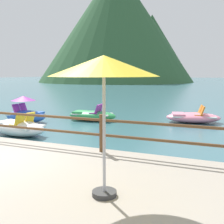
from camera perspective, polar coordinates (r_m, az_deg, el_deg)
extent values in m
plane|color=#3D6B75|center=(45.08, 15.95, 4.66)|extent=(200.00, 200.00, 0.00)
cylinder|color=brown|center=(7.05, -2.11, -4.31)|extent=(0.12, 0.12, 0.95)
cylinder|color=brown|center=(8.26, -17.29, -0.50)|extent=(23.80, 0.07, 0.07)
cylinder|color=brown|center=(8.32, -17.18, -3.09)|extent=(23.80, 0.07, 0.07)
cylinder|color=#B2B2B7|center=(4.42, -1.61, -4.76)|extent=(0.05, 0.05, 2.00)
cone|color=yellow|center=(4.32, -1.67, 9.37)|extent=(1.70, 1.70, 0.32)
cylinder|color=#333333|center=(4.73, -1.57, -16.18)|extent=(0.40, 0.40, 0.08)
ellipsoid|color=white|center=(11.28, -18.44, -3.10)|extent=(2.54, 1.50, 0.57)
cube|color=silver|center=(11.26, -18.46, -2.60)|extent=(1.99, 1.22, 0.06)
cube|color=yellow|center=(11.27, -16.95, -2.16)|extent=(0.45, 0.45, 0.08)
cube|color=yellow|center=(11.11, -16.36, -1.13)|extent=(0.26, 0.42, 0.43)
cube|color=yellow|center=(10.96, -18.78, -2.52)|extent=(0.45, 0.45, 0.08)
cube|color=yellow|center=(10.79, -18.20, -1.47)|extent=(0.26, 0.42, 0.43)
cube|color=white|center=(11.75, -20.62, -1.97)|extent=(0.63, 0.90, 0.12)
ellipsoid|color=blue|center=(14.15, -17.12, -0.84)|extent=(2.12, 1.23, 0.58)
cube|color=silver|center=(14.13, -17.14, -0.43)|extent=(1.66, 1.01, 0.06)
cube|color=purple|center=(14.04, -18.27, -0.25)|extent=(0.40, 0.40, 0.08)
cube|color=purple|center=(14.13, -18.87, 0.67)|extent=(0.21, 0.40, 0.43)
cube|color=purple|center=(14.41, -17.03, 0.01)|extent=(0.40, 0.40, 0.08)
cube|color=purple|center=(14.49, -17.62, 0.90)|extent=(0.21, 0.40, 0.43)
cube|color=blue|center=(13.77, -15.27, -0.32)|extent=(0.47, 0.85, 0.12)
cone|color=purple|center=(14.11, -17.60, 2.68)|extent=(1.16, 1.16, 0.22)
ellipsoid|color=green|center=(14.10, -4.03, -0.72)|extent=(2.54, 1.35, 0.49)
cube|color=silver|center=(14.09, -4.03, -0.38)|extent=(1.99, 1.10, 0.06)
cube|color=purple|center=(14.23, -3.01, -0.01)|extent=(0.43, 0.43, 0.08)
cube|color=purple|center=(14.13, -2.33, 0.85)|extent=(0.24, 0.42, 0.43)
cube|color=purple|center=(13.81, -3.67, -0.26)|extent=(0.43, 0.43, 0.08)
cube|color=purple|center=(13.71, -2.97, 0.62)|extent=(0.24, 0.42, 0.43)
cube|color=green|center=(14.34, -6.54, -0.02)|extent=(0.61, 0.84, 0.12)
ellipsoid|color=pink|center=(14.04, 16.16, -1.10)|extent=(2.79, 1.92, 0.47)
cube|color=silver|center=(14.02, 16.17, -0.77)|extent=(2.19, 1.55, 0.06)
cube|color=orange|center=(14.31, 16.80, -0.34)|extent=(0.48, 0.48, 0.08)
cube|color=orange|center=(14.30, 17.55, 0.52)|extent=(0.30, 0.44, 0.43)
cube|color=orange|center=(13.78, 17.11, -0.66)|extent=(0.48, 0.48, 0.08)
cube|color=orange|center=(13.77, 17.89, 0.23)|extent=(0.30, 0.44, 0.43)
cube|color=pink|center=(13.94, 13.33, -0.47)|extent=(0.77, 1.05, 0.12)
cone|color=#2D5633|center=(76.21, 0.80, 17.38)|extent=(40.11, 40.11, 29.62)
cone|color=#2D5633|center=(78.64, 8.04, 12.66)|extent=(22.06, 22.06, 17.77)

